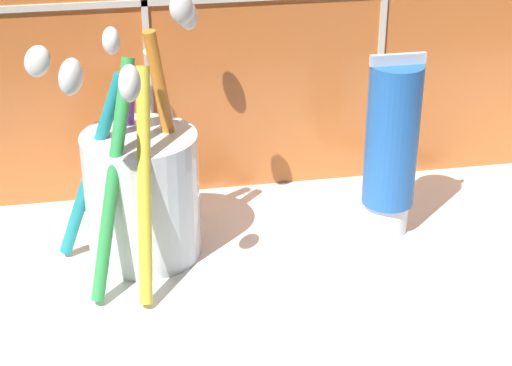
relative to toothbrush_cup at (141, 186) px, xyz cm
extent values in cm
cube|color=white|center=(18.50, -5.31, -6.43)|extent=(75.68, 30.19, 2.00)
cylinder|color=silver|center=(0.04, 0.04, -0.75)|extent=(8.20, 8.20, 9.37)
cylinder|color=orange|center=(2.25, 0.46, 3.14)|extent=(3.37, 2.32, 16.47)
ellipsoid|color=white|center=(3.48, 1.09, 12.40)|extent=(2.37, 2.07, 2.43)
cylinder|color=white|center=(2.69, 3.32, 2.26)|extent=(4.17, 5.29, 14.88)
ellipsoid|color=white|center=(4.37, 5.64, 10.59)|extent=(2.41, 2.64, 2.63)
cylinder|color=purple|center=(-0.72, 3.14, 1.47)|extent=(1.92, 5.65, 13.31)
ellipsoid|color=white|center=(-1.23, 5.84, 9.00)|extent=(1.71, 2.54, 2.65)
cylinder|color=teal|center=(-3.31, 0.18, 1.73)|extent=(5.87, 1.58, 13.82)
ellipsoid|color=white|center=(-6.15, 0.52, 9.51)|extent=(2.48, 1.57, 2.65)
cylinder|color=green|center=(-1.94, -3.54, 2.39)|extent=(4.52, 6.74, 15.21)
ellipsoid|color=white|center=(-3.83, -6.70, 10.83)|extent=(2.36, 2.75, 2.69)
cylinder|color=yellow|center=(0.06, -4.46, 2.24)|extent=(2.04, 6.56, 14.87)
ellipsoid|color=white|center=(-0.52, -7.64, 10.54)|extent=(1.70, 2.57, 2.66)
cylinder|color=white|center=(18.23, 0.04, -4.23)|extent=(3.32, 3.32, 2.40)
cylinder|color=blue|center=(18.23, 0.04, 2.43)|extent=(3.91, 3.91, 10.93)
cube|color=silver|center=(18.23, 0.04, 8.30)|extent=(4.11, 0.36, 0.80)
camera|label=1|loc=(-1.90, -54.73, 27.53)|focal=60.00mm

